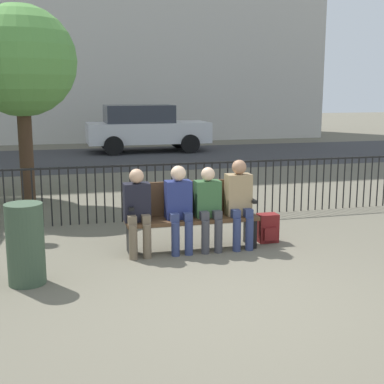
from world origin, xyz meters
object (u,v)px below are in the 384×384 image
object	(u,v)px
park_bench	(191,213)
parked_car_0	(145,127)
seated_person_1	(179,204)
tree_2	(21,62)
backpack	(268,228)
seated_person_0	(138,208)
seated_person_2	(209,204)
seated_person_3	(239,199)
trash_bin	(25,244)

from	to	relation	value
park_bench	parked_car_0	world-z (taller)	parked_car_0
seated_person_1	parked_car_0	distance (m)	11.85
seated_person_1	tree_2	bearing A→B (deg)	119.57
backpack	tree_2	distance (m)	5.46
seated_person_0	seated_person_2	xyz separation A→B (m)	(0.96, -0.00, -0.01)
seated_person_2	backpack	size ratio (longest dim) A/B	2.77
seated_person_3	parked_car_0	xyz separation A→B (m)	(0.72, 11.74, 0.17)
seated_person_2	parked_car_0	distance (m)	11.80
seated_person_2	trash_bin	bearing A→B (deg)	-162.56
backpack	trash_bin	xyz separation A→B (m)	(-3.26, -0.87, 0.26)
tree_2	trash_bin	xyz separation A→B (m)	(0.14, -4.38, -2.17)
seated_person_3	tree_2	size ratio (longest dim) A/B	0.33
tree_2	seated_person_0	bearing A→B (deg)	-67.46
backpack	tree_2	bearing A→B (deg)	134.11
park_bench	backpack	world-z (taller)	park_bench
seated_person_1	tree_2	distance (m)	4.64
seated_person_0	seated_person_3	xyz separation A→B (m)	(1.40, 0.00, 0.04)
seated_person_2	trash_bin	size ratio (longest dim) A/B	1.23
seated_person_0	parked_car_0	distance (m)	11.93
seated_person_3	parked_car_0	size ratio (longest dim) A/B	0.29
seated_person_0	tree_2	bearing A→B (deg)	112.54
seated_person_1	backpack	world-z (taller)	seated_person_1
seated_person_1	tree_2	size ratio (longest dim) A/B	0.32
seated_person_0	seated_person_1	xyz separation A→B (m)	(0.56, 0.00, 0.01)
park_bench	backpack	distance (m)	1.18
seated_person_2	parked_car_0	xyz separation A→B (m)	(1.16, 11.74, 0.21)
seated_person_3	seated_person_1	bearing A→B (deg)	-179.80
seated_person_3	tree_2	distance (m)	5.06
seated_person_0	backpack	distance (m)	1.94
seated_person_2	tree_2	size ratio (longest dim) A/B	0.31
seated_person_2	seated_person_3	distance (m)	0.44
park_bench	tree_2	bearing A→B (deg)	122.74
parked_car_0	trash_bin	xyz separation A→B (m)	(-3.50, -12.48, -0.38)
seated_person_2	tree_2	world-z (taller)	tree_2
trash_bin	tree_2	bearing A→B (deg)	91.80
seated_person_3	trash_bin	distance (m)	2.88
park_bench	seated_person_3	size ratio (longest dim) A/B	1.48
park_bench	seated_person_3	xyz separation A→B (m)	(0.66, -0.13, 0.18)
parked_car_0	backpack	bearing A→B (deg)	-91.17
tree_2	park_bench	bearing A→B (deg)	-57.26
seated_person_1	seated_person_0	bearing A→B (deg)	-179.87
seated_person_3	backpack	bearing A→B (deg)	15.53
seated_person_0	seated_person_3	size ratio (longest dim) A/B	0.94
seated_person_1	backpack	size ratio (longest dim) A/B	2.85
park_bench	parked_car_0	bearing A→B (deg)	83.22
tree_2	parked_car_0	size ratio (longest dim) A/B	0.87
backpack	trash_bin	bearing A→B (deg)	-165.00
backpack	parked_car_0	world-z (taller)	parked_car_0
seated_person_2	park_bench	bearing A→B (deg)	148.21
park_bench	seated_person_0	world-z (taller)	seated_person_0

